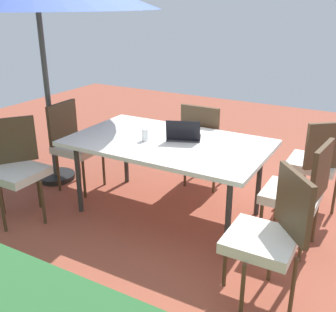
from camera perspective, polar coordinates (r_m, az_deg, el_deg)
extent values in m
cube|color=#9E4C38|center=(4.14, 0.00, -8.16)|extent=(10.00, 10.00, 0.02)
cube|color=white|center=(3.82, 0.00, 1.89)|extent=(1.89, 1.12, 0.04)
cylinder|color=#333333|center=(4.04, 12.81, -3.51)|extent=(0.05, 0.05, 0.73)
cylinder|color=#333333|center=(4.68, -6.03, 0.44)|extent=(0.05, 0.05, 0.73)
cylinder|color=#333333|center=(3.34, 8.57, -8.73)|extent=(0.05, 0.05, 0.73)
cylinder|color=#333333|center=(4.09, -12.62, -3.13)|extent=(0.05, 0.05, 0.73)
cylinder|color=#4C4C4C|center=(4.71, -16.95, 9.97)|extent=(0.06, 0.06, 2.34)
cylinder|color=black|center=(5.05, -15.58, -2.81)|extent=(0.44, 0.44, 0.06)
cube|color=silver|center=(4.07, -20.60, -2.31)|extent=(0.46, 0.46, 0.08)
cube|color=#4C3823|center=(4.17, -21.26, 2.10)|extent=(0.30, 0.37, 0.45)
cylinder|color=#4C3823|center=(4.01, -22.49, -7.10)|extent=(0.03, 0.03, 0.45)
cylinder|color=#4C3823|center=(4.02, -17.38, -6.35)|extent=(0.03, 0.03, 0.45)
cylinder|color=#4C3823|center=(4.34, -22.67, -4.98)|extent=(0.03, 0.03, 0.45)
cylinder|color=#4C3823|center=(4.34, -17.96, -4.29)|extent=(0.03, 0.03, 0.45)
cube|color=silver|center=(2.87, 13.06, -11.68)|extent=(0.46, 0.46, 0.08)
cube|color=#4C3823|center=(2.82, 17.46, -6.51)|extent=(0.31, 0.36, 0.45)
cylinder|color=#4C3823|center=(3.10, 8.15, -14.50)|extent=(0.03, 0.03, 0.45)
cylinder|color=#4C3823|center=(2.83, 10.53, -18.62)|extent=(0.03, 0.03, 0.45)
cylinder|color=#4C3823|center=(3.21, 14.43, -13.52)|extent=(0.03, 0.03, 0.45)
cylinder|color=#4C3823|center=(2.96, 17.38, -17.30)|extent=(0.03, 0.03, 0.45)
cube|color=silver|center=(4.59, 5.51, 1.68)|extent=(0.46, 0.46, 0.08)
cube|color=#4C3823|center=(4.33, 4.52, 4.17)|extent=(0.44, 0.05, 0.45)
cylinder|color=#4C3823|center=(4.78, 8.23, -1.03)|extent=(0.03, 0.03, 0.45)
cylinder|color=#4C3823|center=(4.91, 4.31, -0.28)|extent=(0.03, 0.03, 0.45)
cylinder|color=#4C3823|center=(4.47, 6.59, -2.58)|extent=(0.03, 0.03, 0.45)
cylinder|color=#4C3823|center=(4.60, 2.45, -1.73)|extent=(0.03, 0.03, 0.45)
cube|color=silver|center=(4.57, -12.50, 1.15)|extent=(0.46, 0.46, 0.08)
cube|color=#4C3823|center=(4.62, -14.79, 4.64)|extent=(0.06, 0.44, 0.45)
cylinder|color=#4C3823|center=(4.43, -11.88, -3.14)|extent=(0.03, 0.03, 0.45)
cylinder|color=#4C3823|center=(4.69, -9.16, -1.55)|extent=(0.03, 0.03, 0.45)
cylinder|color=#4C3823|center=(4.65, -15.36, -2.26)|extent=(0.03, 0.03, 0.45)
cylinder|color=#4C3823|center=(4.90, -12.58, -0.78)|extent=(0.03, 0.03, 0.45)
cube|color=silver|center=(3.56, 17.18, -5.30)|extent=(0.46, 0.46, 0.08)
cube|color=#4C3823|center=(3.40, 20.98, -2.11)|extent=(0.09, 0.44, 0.45)
cylinder|color=#4C3823|center=(3.88, 15.12, -7.17)|extent=(0.03, 0.03, 0.45)
cylinder|color=#4C3823|center=(3.58, 13.01, -9.50)|extent=(0.03, 0.03, 0.45)
cylinder|color=#4C3823|center=(3.79, 20.23, -8.49)|extent=(0.03, 0.03, 0.45)
cylinder|color=#4C3823|center=(3.49, 18.54, -11.01)|extent=(0.03, 0.03, 0.45)
cube|color=silver|center=(4.29, 19.88, -1.01)|extent=(0.46, 0.46, 0.08)
cube|color=#4C3823|center=(4.03, 21.79, 1.37)|extent=(0.36, 0.31, 0.45)
cylinder|color=#4C3823|center=(4.62, 20.33, -3.06)|extent=(0.03, 0.03, 0.45)
cylinder|color=#4C3823|center=(4.45, 16.32, -3.48)|extent=(0.03, 0.03, 0.45)
cylinder|color=#4C3823|center=(4.34, 22.67, -4.95)|extent=(0.03, 0.03, 0.45)
cylinder|color=#4C3823|center=(4.16, 18.48, -5.50)|extent=(0.03, 0.03, 0.45)
cube|color=#2D2D33|center=(3.88, 2.29, 2.60)|extent=(0.38, 0.32, 0.02)
cube|color=black|center=(3.74, 2.15, 3.63)|extent=(0.32, 0.17, 0.20)
cylinder|color=white|center=(3.81, -3.32, 3.01)|extent=(0.06, 0.06, 0.12)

